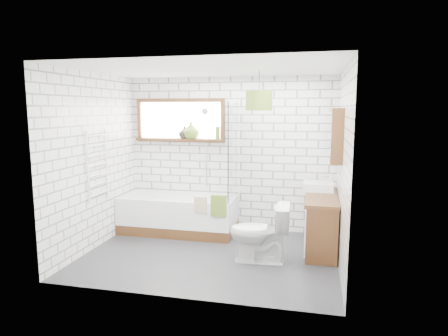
% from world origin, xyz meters
% --- Properties ---
extents(floor, '(3.40, 2.60, 0.01)m').
position_xyz_m(floor, '(0.00, 0.00, -0.01)').
color(floor, '#27272A').
rests_on(floor, ground).
extents(ceiling, '(3.40, 2.60, 0.01)m').
position_xyz_m(ceiling, '(0.00, 0.00, 2.50)').
color(ceiling, white).
rests_on(ceiling, ground).
extents(wall_back, '(3.40, 0.01, 2.50)m').
position_xyz_m(wall_back, '(0.00, 1.30, 1.25)').
color(wall_back, white).
rests_on(wall_back, ground).
extents(wall_front, '(3.40, 0.01, 2.50)m').
position_xyz_m(wall_front, '(0.00, -1.30, 1.25)').
color(wall_front, white).
rests_on(wall_front, ground).
extents(wall_left, '(0.01, 2.60, 2.50)m').
position_xyz_m(wall_left, '(-1.70, 0.00, 1.25)').
color(wall_left, white).
rests_on(wall_left, ground).
extents(wall_right, '(0.01, 2.60, 2.50)m').
position_xyz_m(wall_right, '(1.70, 0.00, 1.25)').
color(wall_right, white).
rests_on(wall_right, ground).
extents(window, '(1.52, 0.16, 0.68)m').
position_xyz_m(window, '(-0.85, 1.26, 1.80)').
color(window, '#3C2110').
rests_on(window, wall_back).
extents(towel_radiator, '(0.06, 0.52, 1.00)m').
position_xyz_m(towel_radiator, '(-1.66, 0.00, 1.20)').
color(towel_radiator, white).
rests_on(towel_radiator, wall_left).
extents(mirror_cabinet, '(0.16, 1.20, 0.70)m').
position_xyz_m(mirror_cabinet, '(1.62, 0.60, 1.65)').
color(mirror_cabinet, '#3C2110').
rests_on(mirror_cabinet, wall_right).
extents(shower_riser, '(0.02, 0.02, 1.30)m').
position_xyz_m(shower_riser, '(-0.40, 1.26, 1.35)').
color(shower_riser, silver).
rests_on(shower_riser, wall_back).
extents(bathtub, '(1.84, 0.81, 0.60)m').
position_xyz_m(bathtub, '(-0.77, 0.89, 0.30)').
color(bathtub, white).
rests_on(bathtub, floor).
extents(shower_screen, '(0.02, 0.72, 1.50)m').
position_xyz_m(shower_screen, '(0.13, 0.89, 1.35)').
color(shower_screen, white).
rests_on(shower_screen, bathtub).
extents(towel_green, '(0.23, 0.06, 0.32)m').
position_xyz_m(towel_green, '(0.00, 0.49, 0.58)').
color(towel_green, '#536F21').
rests_on(towel_green, bathtub).
extents(towel_beige, '(0.19, 0.05, 0.24)m').
position_xyz_m(towel_beige, '(-0.28, 0.49, 0.58)').
color(towel_beige, tan).
rests_on(towel_beige, bathtub).
extents(vanity, '(0.44, 1.36, 0.78)m').
position_xyz_m(vanity, '(1.48, 0.61, 0.39)').
color(vanity, '#3C2110').
rests_on(vanity, floor).
extents(basin, '(0.43, 0.38, 0.13)m').
position_xyz_m(basin, '(1.42, 0.93, 0.84)').
color(basin, white).
rests_on(basin, vanity).
extents(tap, '(0.04, 0.04, 0.18)m').
position_xyz_m(tap, '(1.58, 0.93, 0.92)').
color(tap, silver).
rests_on(tap, vanity).
extents(toilet, '(0.47, 0.79, 0.79)m').
position_xyz_m(toilet, '(0.69, -0.08, 0.39)').
color(toilet, white).
rests_on(toilet, floor).
extents(vase_olive, '(0.30, 0.30, 0.28)m').
position_xyz_m(vase_olive, '(-0.65, 1.23, 1.62)').
color(vase_olive, '#597423').
rests_on(vase_olive, window).
extents(vase_dark, '(0.25, 0.25, 0.21)m').
position_xyz_m(vase_dark, '(-0.76, 1.23, 1.58)').
color(vase_dark, black).
rests_on(vase_dark, window).
extents(bottle, '(0.08, 0.08, 0.20)m').
position_xyz_m(bottle, '(-0.20, 1.23, 1.58)').
color(bottle, '#597423').
rests_on(bottle, window).
extents(pendant, '(0.36, 0.36, 0.26)m').
position_xyz_m(pendant, '(0.60, 0.34, 2.10)').
color(pendant, '#536F21').
rests_on(pendant, ceiling).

